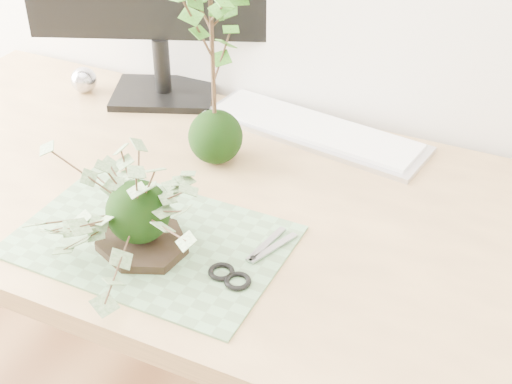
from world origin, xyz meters
TOP-DOWN VIEW (x-y plane):
  - desk at (-0.07, 1.23)m, footprint 1.60×0.70m
  - cutting_mat at (-0.15, 1.07)m, footprint 0.43×0.29m
  - stone_dish at (-0.16, 1.05)m, footprint 0.22×0.22m
  - ivy_kokedama at (-0.16, 1.05)m, footprint 0.31×0.31m
  - maple_kokedama at (-0.18, 1.34)m, footprint 0.30×0.30m
  - keyboard at (-0.04, 1.51)m, footprint 0.48×0.20m
  - foil_ball at (-0.58, 1.47)m, footprint 0.06×0.06m
  - scissors at (0.01, 1.06)m, footprint 0.08×0.17m

SIDE VIEW (x-z plane):
  - desk at x=-0.07m, z-range 0.28..1.02m
  - cutting_mat at x=-0.15m, z-range 0.74..0.74m
  - scissors at x=0.01m, z-range 0.74..0.75m
  - keyboard at x=-0.04m, z-range 0.74..0.76m
  - stone_dish at x=-0.16m, z-range 0.74..0.76m
  - foil_ball at x=-0.58m, z-range 0.74..0.80m
  - ivy_kokedama at x=-0.16m, z-range 0.76..0.96m
  - maple_kokedama at x=-0.18m, z-range 0.83..1.25m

